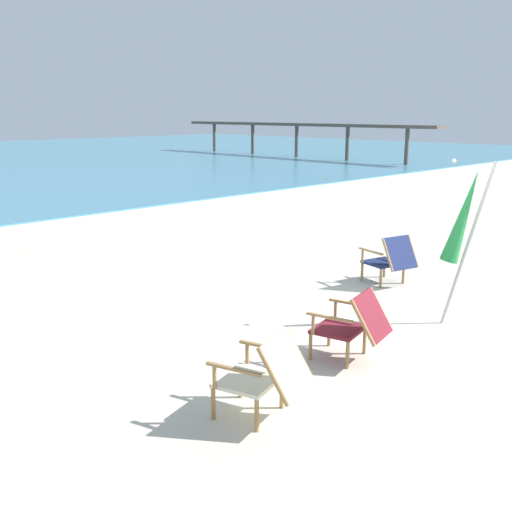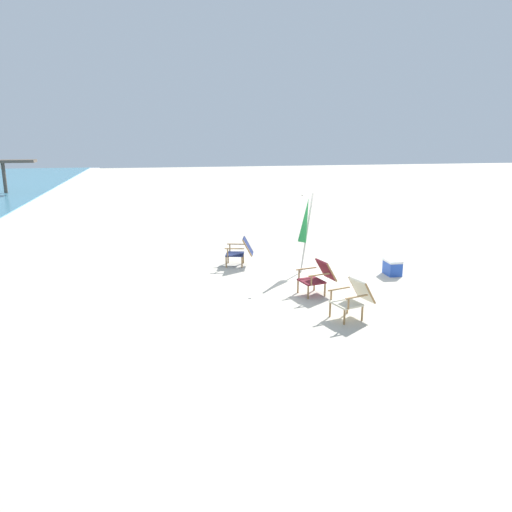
{
  "view_description": "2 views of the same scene",
  "coord_description": "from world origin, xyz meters",
  "px_view_note": "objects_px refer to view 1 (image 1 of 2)",
  "views": [
    {
      "loc": [
        -6.45,
        -3.19,
        2.62
      ],
      "look_at": [
        -0.79,
        2.55,
        0.67
      ],
      "focal_mm": 42.0,
      "sensor_mm": 36.0,
      "label": 1
    },
    {
      "loc": [
        -11.88,
        3.82,
        3.63
      ],
      "look_at": [
        -0.63,
        1.65,
        0.74
      ],
      "focal_mm": 35.0,
      "sensor_mm": 36.0,
      "label": 2
    }
  ],
  "objects_px": {
    "beach_chair_front_left": "(353,323)",
    "umbrella_furled_green": "(463,218)",
    "beach_chair_mid_center": "(265,374)",
    "beach_chair_back_right": "(391,258)"
  },
  "relations": [
    {
      "from": "beach_chair_front_left",
      "to": "umbrella_furled_green",
      "type": "height_order",
      "value": "umbrella_furled_green"
    },
    {
      "from": "beach_chair_back_right",
      "to": "beach_chair_front_left",
      "type": "bearing_deg",
      "value": -154.25
    },
    {
      "from": "beach_chair_back_right",
      "to": "umbrella_furled_green",
      "type": "xyz_separation_m",
      "value": [
        -0.9,
        -1.56,
        0.93
      ]
    },
    {
      "from": "beach_chair_back_right",
      "to": "umbrella_furled_green",
      "type": "distance_m",
      "value": 2.02
    },
    {
      "from": "beach_chair_front_left",
      "to": "umbrella_furled_green",
      "type": "bearing_deg",
      "value": -6.85
    },
    {
      "from": "beach_chair_front_left",
      "to": "beach_chair_mid_center",
      "type": "bearing_deg",
      "value": -171.77
    },
    {
      "from": "beach_chair_front_left",
      "to": "umbrella_furled_green",
      "type": "xyz_separation_m",
      "value": [
        1.87,
        -0.22,
        0.94
      ]
    },
    {
      "from": "beach_chair_mid_center",
      "to": "beach_chair_front_left",
      "type": "xyz_separation_m",
      "value": [
        1.57,
        0.23,
        -0.0
      ]
    },
    {
      "from": "beach_chair_mid_center",
      "to": "beach_chair_back_right",
      "type": "relative_size",
      "value": 1.05
    },
    {
      "from": "beach_chair_mid_center",
      "to": "beach_chair_back_right",
      "type": "xyz_separation_m",
      "value": [
        4.33,
        1.56,
        0.0
      ]
    }
  ]
}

